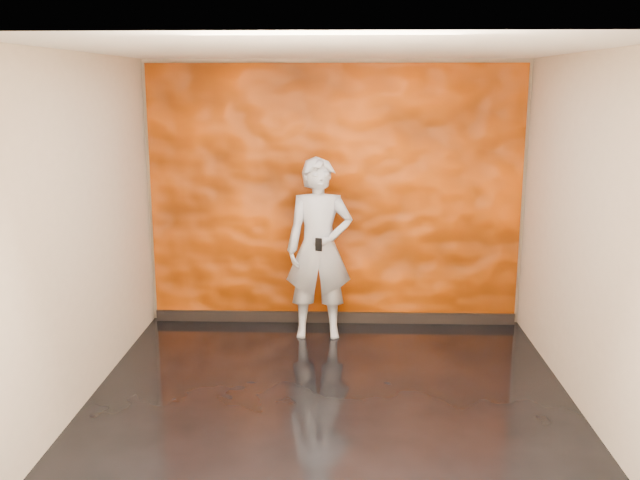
# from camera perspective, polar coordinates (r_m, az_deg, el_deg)

# --- Properties ---
(room) EXTENTS (4.02, 4.02, 2.81)m
(room) POSITION_cam_1_polar(r_m,az_deg,el_deg) (5.60, 0.88, 0.53)
(room) COLOR black
(room) RESTS_ON ground
(feature_wall) EXTENTS (3.90, 0.06, 2.75)m
(feature_wall) POSITION_cam_1_polar(r_m,az_deg,el_deg) (7.53, 1.19, 3.47)
(feature_wall) COLOR #FE5502
(feature_wall) RESTS_ON ground
(baseboard) EXTENTS (3.90, 0.04, 0.12)m
(baseboard) POSITION_cam_1_polar(r_m,az_deg,el_deg) (7.81, 1.14, -6.19)
(baseboard) COLOR black
(baseboard) RESTS_ON ground
(man) EXTENTS (0.69, 0.47, 1.84)m
(man) POSITION_cam_1_polar(r_m,az_deg,el_deg) (7.19, -0.06, -0.70)
(man) COLOR #8D919C
(man) RESTS_ON ground
(phone) EXTENTS (0.07, 0.04, 0.13)m
(phone) POSITION_cam_1_polar(r_m,az_deg,el_deg) (6.92, -0.11, -0.37)
(phone) COLOR black
(phone) RESTS_ON man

